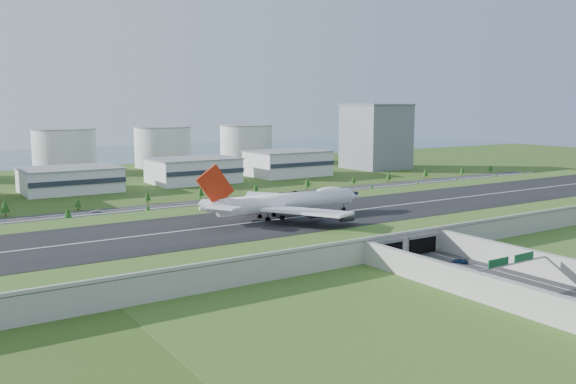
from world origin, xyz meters
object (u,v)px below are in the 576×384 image
car_6 (477,180)px  car_0 (475,286)px  boeing_747 (286,202)px  car_5 (294,192)px  car_2 (460,261)px  car_7 (96,211)px  office_tower (376,137)px

car_6 → car_0: bearing=124.2°
boeing_747 → car_5: size_ratio=17.78×
car_2 → car_5: bearing=-128.5°
car_0 → car_7: car_0 is taller
car_5 → boeing_747: bearing=-24.7°
car_6 → car_7: 271.31m
office_tower → car_7: (-268.42, -91.42, -26.65)m
boeing_747 → car_6: 235.64m
office_tower → car_0: (-210.27, -285.47, -26.55)m
car_2 → car_0: bearing=25.6°
car_6 → car_7: car_7 is taller
car_5 → car_2: bearing=-4.2°
car_6 → office_tower: bearing=-4.3°
boeing_747 → car_6: (219.90, 83.50, -14.06)m
office_tower → car_0: office_tower is taller
boeing_747 → car_5: 126.80m
car_5 → car_6: 148.43m
car_5 → car_7: (-123.60, -1.94, -0.00)m
car_2 → car_6: bearing=-165.2°
car_0 → car_2: 30.39m
office_tower → car_6: size_ratio=11.50×
office_tower → car_0: size_ratio=11.32×
office_tower → boeing_747: 290.70m
car_5 → car_7: bearing=-78.6°
car_6 → car_7: size_ratio=0.95×
car_2 → car_7: car_2 is taller
car_7 → car_0: bearing=36.9°
office_tower → car_7: office_tower is taller
office_tower → car_0: 355.55m
boeing_747 → car_5: boeing_747 is taller
office_tower → car_2: office_tower is taller
car_6 → car_5: bearing=77.0°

